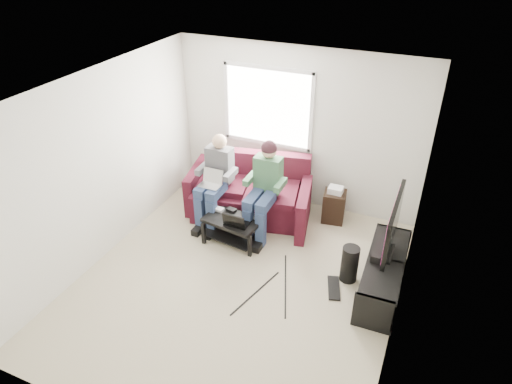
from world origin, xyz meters
TOP-DOWN VIEW (x-y plane):
  - floor at (0.00, 0.00)m, footprint 4.50×4.50m
  - ceiling at (0.00, 0.00)m, footprint 4.50×4.50m
  - wall_back at (0.00, 2.25)m, footprint 4.50×0.00m
  - wall_front at (0.00, -2.25)m, footprint 4.50×0.00m
  - wall_left at (-2.00, 0.00)m, footprint 0.00×4.50m
  - wall_right at (2.00, 0.00)m, footprint 0.00×4.50m
  - window at (-0.50, 2.23)m, footprint 1.48×0.04m
  - sofa at (-0.53, 1.58)m, footprint 2.21×1.29m
  - person_left at (-0.93, 1.20)m, footprint 0.40×0.71m
  - person_right at (-0.13, 1.22)m, footprint 0.40×0.71m
  - laptop_silver at (-0.93, 1.05)m, footprint 0.39×0.37m
  - coffee_table at (-0.45, 0.78)m, footprint 0.87×0.60m
  - laptop_black at (-0.33, 0.70)m, footprint 0.38×0.30m
  - controller_a at (-0.73, 0.90)m, footprint 0.15×0.10m
  - controller_b at (-0.55, 0.96)m, footprint 0.15×0.11m
  - controller_c at (-0.15, 0.93)m, footprint 0.16×0.12m
  - tv_stand at (1.77, 0.61)m, footprint 0.49×1.52m
  - tv at (1.77, 0.71)m, footprint 0.12×1.10m
  - soundbar at (1.65, 0.71)m, footprint 0.12×0.50m
  - drink_cup at (1.72, 1.24)m, footprint 0.08×0.08m
  - console_white at (1.77, 0.21)m, footprint 0.30×0.22m
  - console_grey at (1.77, 0.91)m, footprint 0.34×0.26m
  - console_black at (1.77, 0.56)m, footprint 0.38×0.30m
  - subwoofer at (1.33, 0.64)m, footprint 0.23×0.23m
  - keyboard_floor at (1.21, 0.38)m, footprint 0.28×0.47m
  - end_table at (0.77, 1.92)m, footprint 0.34×0.34m

SIDE VIEW (x-z plane):
  - floor at x=0.00m, z-range 0.00..0.00m
  - keyboard_floor at x=1.21m, z-range 0.00..0.02m
  - tv_stand at x=1.77m, z-range -0.03..0.47m
  - subwoofer at x=1.33m, z-range 0.00..0.52m
  - end_table at x=0.77m, z-range -0.03..0.57m
  - coffee_table at x=-0.45m, z-range 0.09..0.50m
  - console_white at x=1.77m, z-range 0.27..0.33m
  - console_black at x=1.77m, z-range 0.27..0.34m
  - console_grey at x=1.77m, z-range 0.27..0.35m
  - sofa at x=-0.53m, z-range -0.13..0.82m
  - controller_a at x=-0.73m, z-range 0.40..0.44m
  - controller_b at x=-0.55m, z-range 0.40..0.44m
  - controller_c at x=-0.15m, z-range 0.40..0.44m
  - laptop_black at x=-0.33m, z-range 0.40..0.64m
  - soundbar at x=1.65m, z-range 0.50..0.60m
  - drink_cup at x=1.72m, z-range 0.50..0.62m
  - laptop_silver at x=-0.93m, z-range 0.65..0.89m
  - person_left at x=-0.93m, z-range 0.08..1.48m
  - person_right at x=-0.13m, z-range 0.12..1.56m
  - tv at x=1.77m, z-range 0.56..1.37m
  - wall_back at x=0.00m, z-range -0.95..3.55m
  - wall_front at x=0.00m, z-range -0.95..3.55m
  - wall_left at x=-2.00m, z-range -0.95..3.55m
  - wall_right at x=2.00m, z-range -0.95..3.55m
  - window at x=-0.50m, z-range 0.96..2.24m
  - ceiling at x=0.00m, z-range 2.60..2.60m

